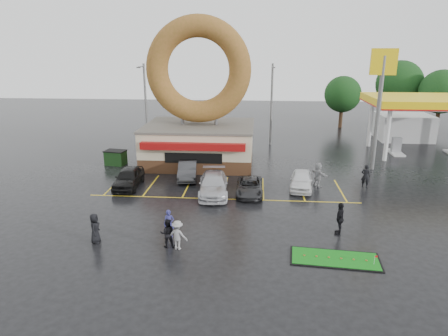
# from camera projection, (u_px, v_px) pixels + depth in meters

# --- Properties ---
(ground) EXTENTS (120.00, 120.00, 0.00)m
(ground) POSITION_uv_depth(u_px,v_px,m) (218.00, 218.00, 26.05)
(ground) COLOR black
(ground) RESTS_ON ground
(donut_shop) EXTENTS (10.20, 8.70, 13.50)m
(donut_shop) POSITION_uv_depth(u_px,v_px,m) (199.00, 116.00, 37.35)
(donut_shop) COLOR #472B19
(donut_shop) RESTS_ON ground
(gas_station) EXTENTS (12.30, 13.65, 5.90)m
(gas_station) POSITION_uv_depth(u_px,v_px,m) (419.00, 114.00, 43.40)
(gas_station) COLOR silver
(gas_station) RESTS_ON ground
(shell_sign) EXTENTS (2.20, 0.36, 10.60)m
(shell_sign) POSITION_uv_depth(u_px,v_px,m) (381.00, 87.00, 34.34)
(shell_sign) COLOR slate
(shell_sign) RESTS_ON ground
(streetlight_left) EXTENTS (0.40, 2.21, 9.00)m
(streetlight_left) POSITION_uv_depth(u_px,v_px,m) (146.00, 102.00, 44.42)
(streetlight_left) COLOR slate
(streetlight_left) RESTS_ON ground
(streetlight_mid) EXTENTS (0.40, 2.21, 9.00)m
(streetlight_mid) POSITION_uv_depth(u_px,v_px,m) (272.00, 103.00, 44.29)
(streetlight_mid) COLOR slate
(streetlight_mid) RESTS_ON ground
(streetlight_right) EXTENTS (0.40, 2.21, 9.00)m
(streetlight_right) POSITION_uv_depth(u_px,v_px,m) (380.00, 102.00, 44.33)
(streetlight_right) COLOR slate
(streetlight_right) RESTS_ON ground
(tree_far_a) EXTENTS (5.60, 5.60, 8.00)m
(tree_far_a) POSITION_uv_depth(u_px,v_px,m) (442.00, 92.00, 51.15)
(tree_far_a) COLOR #332114
(tree_far_a) RESTS_ON ground
(tree_far_c) EXTENTS (6.30, 6.30, 9.00)m
(tree_far_c) POSITION_uv_depth(u_px,v_px,m) (400.00, 84.00, 55.08)
(tree_far_c) COLOR #332114
(tree_far_c) RESTS_ON ground
(tree_far_d) EXTENTS (4.90, 4.90, 7.00)m
(tree_far_d) POSITION_uv_depth(u_px,v_px,m) (343.00, 94.00, 54.17)
(tree_far_d) COLOR #332114
(tree_far_d) RESTS_ON ground
(car_black) EXTENTS (1.98, 4.57, 1.53)m
(car_black) POSITION_uv_depth(u_px,v_px,m) (129.00, 178.00, 31.61)
(car_black) COLOR black
(car_black) RESTS_ON ground
(car_dgrey) EXTENTS (1.99, 4.47, 1.42)m
(car_dgrey) POSITION_uv_depth(u_px,v_px,m) (188.00, 170.00, 33.73)
(car_dgrey) COLOR #2D2D2F
(car_dgrey) RESTS_ON ground
(car_silver) EXTENTS (2.58, 5.43, 1.53)m
(car_silver) POSITION_uv_depth(u_px,v_px,m) (213.00, 184.00, 30.07)
(car_silver) COLOR #B9B9BF
(car_silver) RESTS_ON ground
(car_grey) EXTENTS (1.98, 4.27, 1.18)m
(car_grey) POSITION_uv_depth(u_px,v_px,m) (250.00, 187.00, 30.12)
(car_grey) COLOR #29292B
(car_grey) RESTS_ON ground
(car_white) EXTENTS (2.20, 4.32, 1.41)m
(car_white) POSITION_uv_depth(u_px,v_px,m) (301.00, 180.00, 31.21)
(car_white) COLOR white
(car_white) RESTS_ON ground
(person_blue) EXTENTS (0.66, 0.49, 1.66)m
(person_blue) POSITION_uv_depth(u_px,v_px,m) (169.00, 224.00, 23.24)
(person_blue) COLOR navy
(person_blue) RESTS_ON ground
(person_blackjkt) EXTENTS (0.90, 0.75, 1.67)m
(person_blackjkt) POSITION_uv_depth(u_px,v_px,m) (167.00, 233.00, 22.04)
(person_blackjkt) COLOR black
(person_blackjkt) RESTS_ON ground
(person_hoodie) EXTENTS (1.19, 0.84, 1.68)m
(person_hoodie) POSITION_uv_depth(u_px,v_px,m) (178.00, 235.00, 21.80)
(person_hoodie) COLOR gray
(person_hoodie) RESTS_ON ground
(person_bystander) EXTENTS (0.66, 0.92, 1.74)m
(person_bystander) POSITION_uv_depth(u_px,v_px,m) (95.00, 228.00, 22.56)
(person_bystander) COLOR black
(person_bystander) RESTS_ON ground
(person_cameraman) EXTENTS (0.75, 1.24, 1.98)m
(person_cameraman) POSITION_uv_depth(u_px,v_px,m) (340.00, 218.00, 23.56)
(person_cameraman) COLOR black
(person_cameraman) RESTS_ON ground
(person_walker_near) EXTENTS (1.41, 1.87, 1.97)m
(person_walker_near) POSITION_uv_depth(u_px,v_px,m) (318.00, 175.00, 31.67)
(person_walker_near) COLOR #959497
(person_walker_near) RESTS_ON ground
(person_walker_far) EXTENTS (0.79, 0.65, 1.86)m
(person_walker_far) POSITION_uv_depth(u_px,v_px,m) (366.00, 176.00, 31.48)
(person_walker_far) COLOR black
(person_walker_far) RESTS_ON ground
(dumpster) EXTENTS (1.97, 1.47, 1.30)m
(dumpster) POSITION_uv_depth(u_px,v_px,m) (116.00, 158.00, 37.68)
(dumpster) COLOR #1B4119
(dumpster) RESTS_ON ground
(putting_green) EXTENTS (4.80, 2.42, 0.58)m
(putting_green) POSITION_uv_depth(u_px,v_px,m) (335.00, 259.00, 20.95)
(putting_green) COLOR black
(putting_green) RESTS_ON ground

